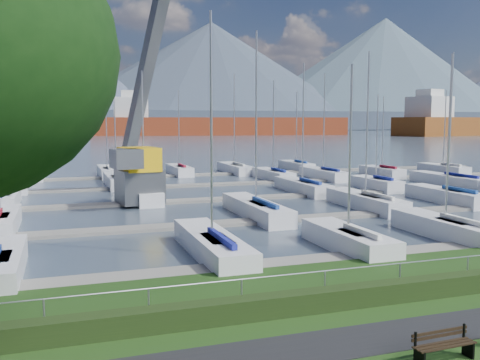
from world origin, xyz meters
name	(u,v)px	position (x,y,z in m)	size (l,w,h in m)	color
path	(402,334)	(0.00, -3.00, 0.01)	(160.00, 2.00, 0.04)	black
water	(79,134)	(0.00, 260.00, -0.40)	(800.00, 540.00, 0.20)	#3D4A5A
hedge	(356,296)	(0.00, -0.40, 0.35)	(80.00, 0.70, 0.70)	#1F3112
fence	(351,268)	(0.00, 0.00, 1.20)	(0.04, 0.04, 80.00)	gray
foothill	(75,121)	(0.00, 330.00, 6.00)	(900.00, 80.00, 12.00)	#3D4859
mountains	(80,66)	(7.35, 404.62, 46.68)	(1190.00, 360.00, 115.00)	#3F4F5C
docks	(185,201)	(0.00, 26.00, -0.22)	(90.00, 41.60, 0.25)	gray
bench_right	(443,345)	(-0.04, -4.81, 0.42)	(1.81, 0.49, 0.85)	black
crane	(142,132)	(-3.17, 26.89, 5.33)	(6.41, 13.21, 22.35)	#515458
cargo_ship_mid	(211,127)	(54.66, 214.03, 3.44)	(112.88, 37.05, 21.50)	maroon
cargo_ship_east	(467,126)	(161.87, 176.94, 3.71)	(85.81, 34.91, 21.50)	brown
sailboat_fleet	(181,132)	(0.35, 28.61, 5.34)	(75.53, 49.67, 13.53)	navy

